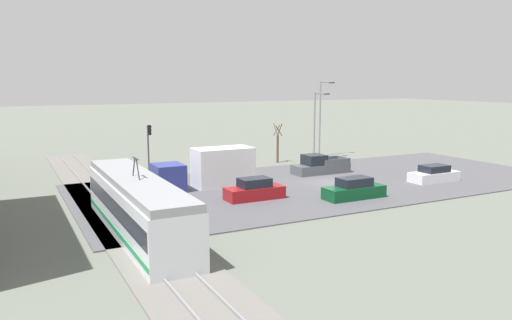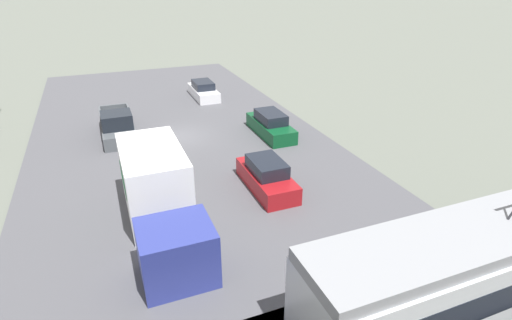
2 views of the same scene
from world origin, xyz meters
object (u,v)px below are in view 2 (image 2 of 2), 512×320
light_rail_tram (510,257)px  sedan_car_0 (203,91)px  sedan_car_2 (267,177)px  sedan_car_1 (271,125)px  box_truck (159,195)px  pickup_truck (117,126)px

light_rail_tram → sedan_car_0: light_rail_tram is taller
sedan_car_2 → light_rail_tram: bearing=114.7°
light_rail_tram → sedan_car_1: light_rail_tram is taller
box_truck → sedan_car_2: (-5.53, -1.26, -0.81)m
sedan_car_0 → pickup_truck: bearing=41.2°
pickup_truck → sedan_car_2: 12.08m
light_rail_tram → pickup_truck: size_ratio=2.73×
light_rail_tram → sedan_car_1: 16.57m
light_rail_tram → pickup_truck: bearing=-61.3°
light_rail_tram → sedan_car_1: bearing=-85.4°
pickup_truck → sedan_car_1: pickup_truck is taller
sedan_car_0 → light_rail_tram: bearing=97.0°
box_truck → pickup_truck: bearing=-85.5°
pickup_truck → sedan_car_1: bearing=160.0°
box_truck → sedan_car_1: size_ratio=1.74×
sedan_car_0 → sedan_car_2: 16.98m
pickup_truck → box_truck: bearing=94.5°
box_truck → sedan_car_0: bearing=-110.4°
box_truck → pickup_truck: 11.54m
light_rail_tram → sedan_car_1: size_ratio=3.15×
pickup_truck → sedan_car_0: 10.21m
light_rail_tram → sedan_car_0: bearing=-83.0°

